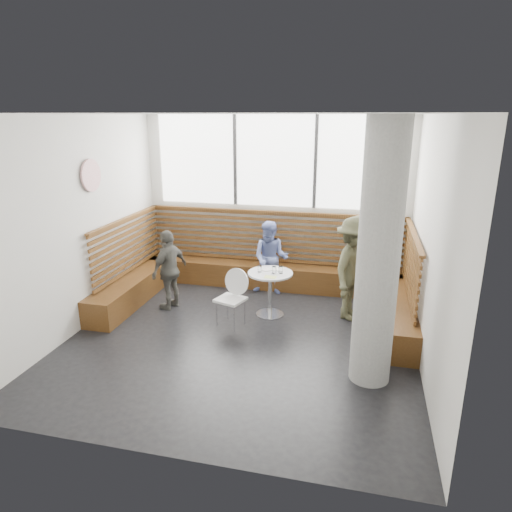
% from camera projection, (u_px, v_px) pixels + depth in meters
% --- Properties ---
extents(room, '(5.00, 5.00, 3.20)m').
position_uv_depth(room, '(239.00, 235.00, 6.28)').
color(room, silver).
rests_on(room, ground).
extents(booth, '(5.00, 2.50, 1.44)m').
position_uv_depth(booth, '(266.00, 275.00, 8.28)').
color(booth, '#482C12').
rests_on(booth, ground).
extents(concrete_column, '(0.50, 0.50, 3.20)m').
position_uv_depth(concrete_column, '(379.00, 257.00, 5.31)').
color(concrete_column, gray).
rests_on(concrete_column, ground).
extents(wall_art, '(0.03, 0.50, 0.50)m').
position_uv_depth(wall_art, '(91.00, 175.00, 6.98)').
color(wall_art, white).
rests_on(wall_art, room).
extents(cafe_table, '(0.73, 0.73, 0.75)m').
position_uv_depth(cafe_table, '(270.00, 285.00, 7.43)').
color(cafe_table, silver).
rests_on(cafe_table, ground).
extents(cafe_chair, '(0.43, 0.42, 0.90)m').
position_uv_depth(cafe_chair, '(232.00, 293.00, 7.13)').
color(cafe_chair, white).
rests_on(cafe_chair, ground).
extents(adult_man, '(0.93, 1.23, 1.69)m').
position_uv_depth(adult_man, '(354.00, 269.00, 7.26)').
color(adult_man, '#43442D').
rests_on(adult_man, ground).
extents(child_back, '(0.68, 0.54, 1.37)m').
position_uv_depth(child_back, '(271.00, 258.00, 8.32)').
color(child_back, '#7484C9').
rests_on(child_back, ground).
extents(child_left, '(0.56, 0.87, 1.37)m').
position_uv_depth(child_left, '(170.00, 270.00, 7.70)').
color(child_left, '#595750').
rests_on(child_left, ground).
extents(plate_near, '(0.18, 0.18, 0.01)m').
position_uv_depth(plate_near, '(267.00, 269.00, 7.49)').
color(plate_near, white).
rests_on(plate_near, cafe_table).
extents(plate_far, '(0.19, 0.19, 0.01)m').
position_uv_depth(plate_far, '(278.00, 269.00, 7.50)').
color(plate_far, white).
rests_on(plate_far, cafe_table).
extents(glass_left, '(0.06, 0.06, 0.10)m').
position_uv_depth(glass_left, '(260.00, 269.00, 7.38)').
color(glass_left, white).
rests_on(glass_left, cafe_table).
extents(glass_mid, '(0.07, 0.07, 0.11)m').
position_uv_depth(glass_mid, '(274.00, 270.00, 7.31)').
color(glass_mid, white).
rests_on(glass_mid, cafe_table).
extents(glass_right, '(0.07, 0.07, 0.11)m').
position_uv_depth(glass_right, '(281.00, 270.00, 7.32)').
color(glass_right, white).
rests_on(glass_right, cafe_table).
extents(menu_card, '(0.20, 0.14, 0.00)m').
position_uv_depth(menu_card, '(270.00, 277.00, 7.15)').
color(menu_card, '#A5C64C').
rests_on(menu_card, cafe_table).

